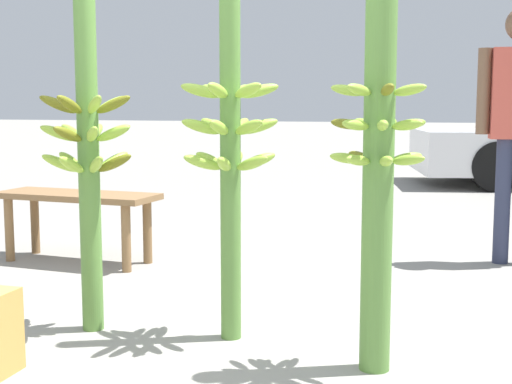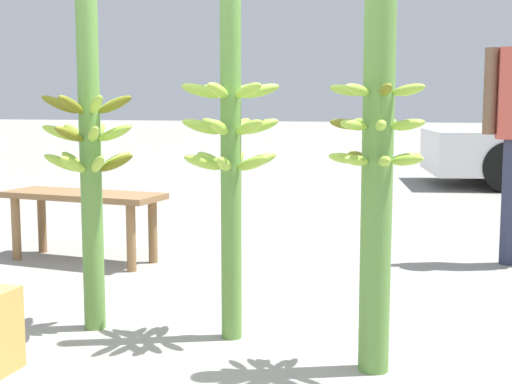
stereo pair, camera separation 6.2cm
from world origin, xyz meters
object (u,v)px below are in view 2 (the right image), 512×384
Objects in this scene: banana_stalk_center at (231,145)px; banana_stalk_right at (377,172)px; market_bench at (83,205)px; banana_stalk_left at (90,143)px.

banana_stalk_right is (0.68, -0.22, -0.08)m from banana_stalk_center.
market_bench is at bearing 146.34° from banana_stalk_right.
banana_stalk_center is 1.98m from market_bench.
banana_stalk_left is 0.67m from banana_stalk_center.
banana_stalk_center is 0.71m from banana_stalk_right.
banana_stalk_center reaches higher than banana_stalk_right.
banana_stalk_right is at bearing -17.68° from banana_stalk_center.
banana_stalk_center reaches higher than market_bench.
banana_stalk_left is 1.13× the size of banana_stalk_right.
banana_stalk_right is (1.35, -0.16, -0.09)m from banana_stalk_left.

